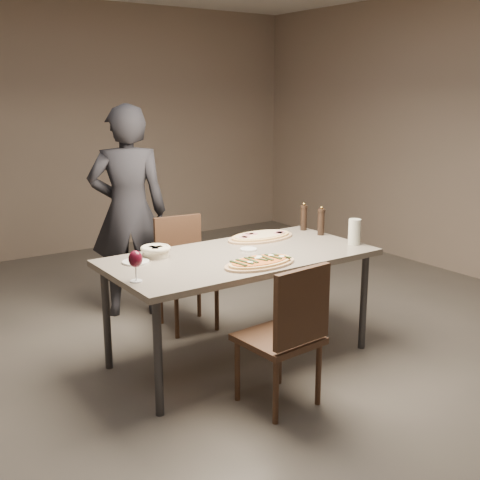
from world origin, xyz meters
TOP-DOWN VIEW (x-y plane):
  - room at (0.00, 0.00)m, footprint 7.00×7.00m
  - dining_table at (0.00, 0.00)m, footprint 1.80×0.90m
  - zucchini_pizza at (-0.04, -0.28)m, footprint 0.50×0.28m
  - ham_pizza at (0.38, 0.28)m, footprint 0.55×0.30m
  - bread_basket at (-0.49, 0.27)m, footprint 0.20×0.20m
  - oil_dish at (0.11, 0.05)m, footprint 0.12×0.12m
  - pepper_mill_left at (0.83, 0.32)m, footprint 0.06×0.06m
  - pepper_mill_right at (0.83, 0.11)m, footprint 0.06×0.06m
  - carafe at (0.83, -0.24)m, footprint 0.09×0.09m
  - wine_glass at (-0.83, -0.15)m, footprint 0.08×0.08m
  - side_plate at (-0.66, 0.22)m, footprint 0.17×0.17m
  - chair_near at (-0.17, -0.72)m, footprint 0.45×0.45m
  - chair_far at (-0.00, 0.78)m, footprint 0.45×0.45m
  - diner at (-0.24, 1.24)m, footprint 0.74×0.63m

SIDE VIEW (x-z plane):
  - chair_far at x=0.00m, z-range 0.05..0.92m
  - chair_near at x=-0.17m, z-range 0.05..0.93m
  - dining_table at x=0.00m, z-range 0.32..1.07m
  - side_plate at x=-0.66m, z-range 0.75..0.76m
  - oil_dish at x=0.11m, z-range 0.75..0.76m
  - ham_pizza at x=0.38m, z-range 0.75..0.78m
  - zucchini_pizza at x=-0.04m, z-range 0.74..0.79m
  - bread_basket at x=-0.49m, z-range 0.76..0.83m
  - carafe at x=0.83m, z-range 0.75..0.93m
  - pepper_mill_left at x=0.83m, z-range 0.74..0.96m
  - pepper_mill_right at x=0.83m, z-range 0.74..0.97m
  - diner at x=-0.24m, z-range 0.00..1.73m
  - wine_glass at x=-0.83m, z-range 0.79..0.97m
  - room at x=0.00m, z-range -2.10..4.90m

